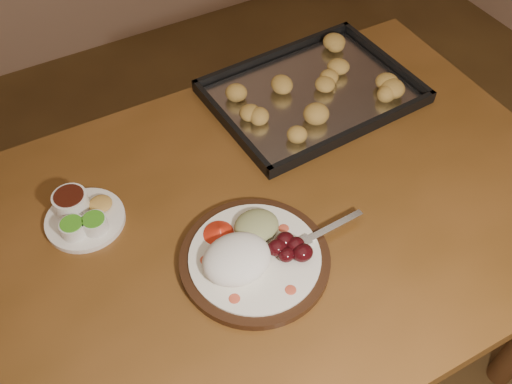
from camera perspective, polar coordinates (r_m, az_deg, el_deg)
dining_table at (r=1.26m, az=-1.68°, el=-5.97°), size 1.51×0.92×0.75m
dinner_plate at (r=1.11m, az=-0.50°, el=-6.30°), size 0.39×0.29×0.07m
condiment_saucer at (r=1.22m, az=-17.04°, el=-2.21°), size 0.16×0.16×0.06m
baking_tray at (r=1.45m, az=5.66°, el=10.00°), size 0.51×0.39×0.05m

